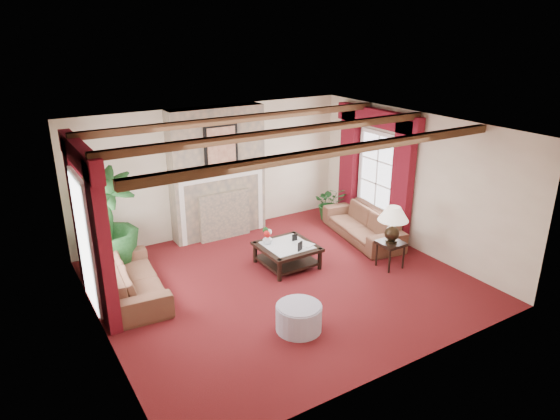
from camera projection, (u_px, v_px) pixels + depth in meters
floor at (283, 283)px, 8.68m from camera, size 6.00×6.00×0.00m
ceiling at (283, 129)px, 7.73m from camera, size 6.00×6.00×0.00m
back_wall at (214, 171)px, 10.40m from camera, size 6.00×0.02×2.70m
left_wall at (95, 251)px, 6.74m from camera, size 0.02×5.50×2.70m
right_wall at (414, 182)px, 9.67m from camera, size 0.02×5.50×2.70m
ceiling_beams at (283, 132)px, 7.75m from camera, size 6.00×3.00×0.12m
fireplace at (215, 107)px, 9.77m from camera, size 2.00×0.52×2.70m
french_door_left at (74, 177)px, 7.28m from camera, size 0.10×1.10×2.16m
french_door_right at (381, 133)px, 10.18m from camera, size 0.10×1.10×2.16m
curtains_left at (78, 148)px, 7.18m from camera, size 0.20×2.40×2.55m
curtains_right at (378, 113)px, 9.98m from camera, size 0.20×2.40×2.55m
sofa_left at (133, 273)px, 8.17m from camera, size 2.14×0.95×0.80m
sofa_right at (363, 219)px, 10.36m from camera, size 2.31×1.33×0.82m
potted_palm at (110, 244)px, 8.92m from camera, size 1.33×2.04×1.06m
small_plant at (330, 206)px, 11.39m from camera, size 1.39×1.40×0.62m
coffee_table at (287, 255)px, 9.23m from camera, size 1.00×1.00×0.41m
side_table at (390, 254)px, 9.15m from camera, size 0.47×0.47×0.50m
ottoman at (299, 318)px, 7.28m from camera, size 0.68×0.68×0.40m
table_lamp at (393, 224)px, 8.94m from camera, size 0.55×0.55×0.70m
flower_vase at (268, 239)px, 9.19m from camera, size 0.31×0.31×0.18m
book at (302, 239)px, 9.05m from camera, size 0.24×0.16×0.31m
photo_frame_a at (300, 246)px, 8.91m from camera, size 0.13×0.07×0.18m
photo_frame_b at (295, 238)px, 9.32m from camera, size 0.11×0.02×0.14m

